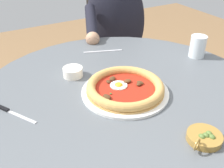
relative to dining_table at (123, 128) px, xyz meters
The scene contains 9 objects.
dining_table is the anchor object (origin of this frame).
pizza_on_plate 0.18m from the dining_table, 75.94° to the right, with size 0.31×0.31×0.04m.
water_glass 0.49m from the dining_table, 77.74° to the right, with size 0.07×0.07×0.10m.
steak_knife 0.42m from the dining_table, 75.27° to the left, with size 0.17×0.11×0.01m.
ramekin_capers 0.29m from the dining_table, 28.24° to the left, with size 0.08×0.08×0.04m.
olive_pan 0.36m from the dining_table, 166.96° to the right, with size 0.10×0.12×0.04m.
fork_utensil 0.39m from the dining_table, 16.01° to the right, with size 0.07×0.17×0.00m.
diner_person 0.77m from the dining_table, 27.65° to the right, with size 0.46×0.51×1.21m.
cafe_chair_diner 0.91m from the dining_table, 27.76° to the right, with size 0.55×0.55×0.84m.
Camera 1 is at (-0.64, 0.41, 1.26)m, focal length 41.88 mm.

